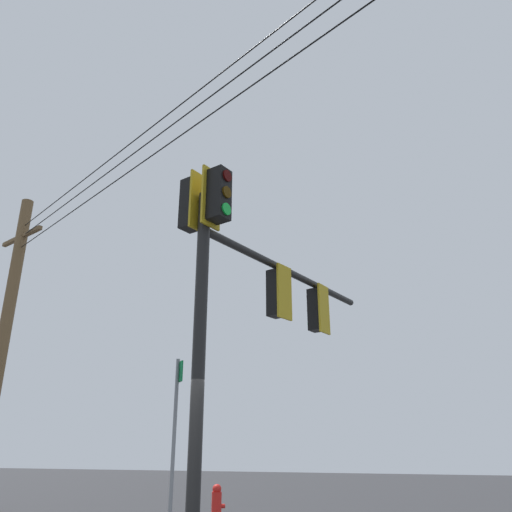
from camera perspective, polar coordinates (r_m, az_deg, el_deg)
name	(u,v)px	position (r m, az deg, el deg)	size (l,w,h in m)	color
signal_mast_assembly	(248,285)	(8.90, -0.92, -3.32)	(5.45, 2.20, 5.94)	black
utility_pole_wooden	(4,337)	(16.66, -26.47, -8.13)	(0.93, 2.16, 9.00)	brown
route_sign_primary	(175,428)	(9.84, -9.07, -18.51)	(0.30, 0.26, 3.15)	slate
fire_hydrant	(217,504)	(12.52, -4.44, -26.03)	(0.26, 0.29, 0.81)	red
overhead_wire_span	(244,72)	(8.98, -1.33, 19.93)	(10.51, 18.45, 1.40)	black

